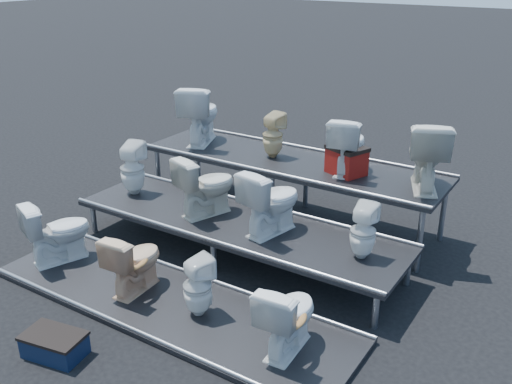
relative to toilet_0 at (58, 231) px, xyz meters
The scene contains 18 objects.
ground 2.15m from the toilet_0, 38.20° to the left, with size 80.00×80.00×0.00m, color black.
tier_front 1.70m from the toilet_0, ahead, with size 4.20×1.20×0.06m, color black.
tier_mid 2.11m from the toilet_0, 38.20° to the left, with size 4.20×1.20×0.46m, color black.
tier_back 3.08m from the toilet_0, 57.57° to the left, with size 4.20×1.20×0.86m, color black.
toilet_0 is the anchor object (origin of this frame).
toilet_1 1.22m from the toilet_0, ahead, with size 0.39×0.68×0.70m, color #DDB188.
toilet_2 2.07m from the toilet_0, ahead, with size 0.29×0.30×0.64m, color white.
toilet_3 3.10m from the toilet_0, ahead, with size 0.40×0.70×0.72m, color white.
toilet_4 1.35m from the toilet_0, 90.81° to the left, with size 0.32×0.33×0.71m, color white.
toilet_5 1.82m from the toilet_0, 47.21° to the left, with size 0.42×0.74×0.76m, color beige.
toilet_6 2.53m from the toilet_0, 31.35° to the left, with size 0.43×0.76×0.78m, color white.
toilet_7 3.52m from the toilet_0, 21.76° to the left, with size 0.27×0.28×0.61m, color white.
toilet_8 2.74m from the toilet_0, 87.23° to the left, with size 0.48×0.84×0.86m, color white.
toilet_9 3.03m from the toilet_0, 62.21° to the left, with size 0.28×0.28×0.62m, color #D5BE8A.
toilet_10 3.67m from the toilet_0, 46.45° to the left, with size 0.41×0.72×0.73m, color white.
toilet_11 4.41m from the toilet_0, 36.87° to the left, with size 0.47×0.82×0.84m, color beige.
red_crate 3.60m from the toilet_0, 45.52° to the left, with size 0.44×0.35×0.31m, color maroon.
step_stool 1.79m from the toilet_0, 41.83° to the right, with size 0.55×0.33×0.20m, color black.
Camera 1 is at (3.54, -5.09, 3.42)m, focal length 40.00 mm.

